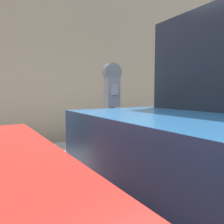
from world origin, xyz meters
The scene contains 3 objects.
sidewalk centered at (0.00, 2.20, 0.07)m, with size 24.00×2.80×0.13m.
building_facade centered at (0.00, 4.16, 2.37)m, with size 24.00×0.30×4.73m.
parking_meter centered at (0.48, 1.01, 1.10)m, with size 0.20×0.12×1.43m.
Camera 1 is at (-0.71, -1.18, 1.22)m, focal length 35.00 mm.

